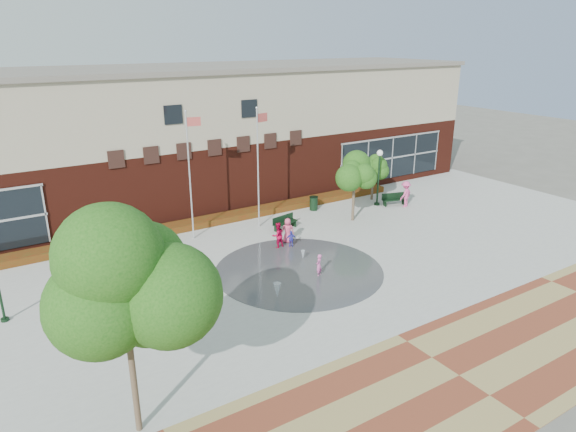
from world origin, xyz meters
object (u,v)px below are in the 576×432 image
flagpole_right (258,162)px  child_splash (319,265)px  bench_left (157,254)px  tree_big_left (122,282)px  flagpole_left (190,170)px  trash_can (314,203)px

flagpole_right → child_splash: flagpole_right is taller
bench_left → tree_big_left: 13.38m
flagpole_left → child_splash: flagpole_left is taller
trash_can → child_splash: 10.07m
flagpole_left → child_splash: 9.22m
flagpole_right → tree_big_left: flagpole_right is taller
trash_can → child_splash: (-5.60, -8.37, 0.09)m
flagpole_left → flagpole_right: (4.18, -0.29, -0.03)m
trash_can → tree_big_left: tree_big_left is taller
trash_can → child_splash: child_splash is taller
tree_big_left → child_splash: tree_big_left is taller
flagpole_left → trash_can: 9.52m
trash_can → child_splash: bearing=-123.8°
child_splash → tree_big_left: bearing=-6.2°
child_splash → trash_can: bearing=-157.9°
tree_big_left → child_splash: bearing=27.9°
trash_can → tree_big_left: size_ratio=0.14×
flagpole_right → bench_left: size_ratio=3.85×
flagpole_left → trash_can: bearing=13.1°
flagpole_right → tree_big_left: size_ratio=1.07×
flagpole_left → child_splash: size_ratio=6.48×
flagpole_right → trash_can: bearing=-5.4°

